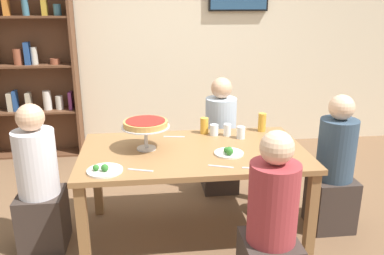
% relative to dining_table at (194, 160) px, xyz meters
% --- Properties ---
extents(ground_plane, '(12.00, 12.00, 0.00)m').
position_rel_dining_table_xyz_m(ground_plane, '(0.00, 0.00, -0.66)').
color(ground_plane, brown).
extents(rear_partition, '(8.00, 0.12, 2.80)m').
position_rel_dining_table_xyz_m(rear_partition, '(0.00, 2.20, 0.74)').
color(rear_partition, beige).
rests_on(rear_partition, ground_plane).
extents(dining_table, '(1.73, 0.98, 0.74)m').
position_rel_dining_table_xyz_m(dining_table, '(0.00, 0.00, 0.00)').
color(dining_table, olive).
rests_on(dining_table, ground_plane).
extents(bookshelf, '(1.10, 0.30, 2.21)m').
position_rel_dining_table_xyz_m(bookshelf, '(-1.72, 2.02, 0.46)').
color(bookshelf, brown).
rests_on(bookshelf, ground_plane).
extents(diner_near_right, '(0.34, 0.34, 1.15)m').
position_rel_dining_table_xyz_m(diner_near_right, '(0.38, -0.81, -0.17)').
color(diner_near_right, '#382D28').
rests_on(diner_near_right, ground_plane).
extents(diner_head_west, '(0.34, 0.34, 1.15)m').
position_rel_dining_table_xyz_m(diner_head_west, '(-1.17, -0.03, -0.17)').
color(diner_head_west, '#382D28').
rests_on(diner_head_west, ground_plane).
extents(diner_far_right, '(0.34, 0.34, 1.15)m').
position_rel_dining_table_xyz_m(diner_far_right, '(0.36, 0.78, -0.17)').
color(diner_far_right, '#382D28').
rests_on(diner_far_right, ground_plane).
extents(diner_head_east, '(0.34, 0.34, 1.15)m').
position_rel_dining_table_xyz_m(diner_head_east, '(1.16, -0.02, -0.17)').
color(diner_head_east, '#382D28').
rests_on(diner_head_east, ground_plane).
extents(deep_dish_pizza_stand, '(0.37, 0.37, 0.23)m').
position_rel_dining_table_xyz_m(deep_dish_pizza_stand, '(-0.36, 0.06, 0.28)').
color(deep_dish_pizza_stand, silver).
rests_on(deep_dish_pizza_stand, dining_table).
extents(salad_plate_near_diner, '(0.22, 0.22, 0.07)m').
position_rel_dining_table_xyz_m(salad_plate_near_diner, '(0.25, -0.13, 0.10)').
color(salad_plate_near_diner, white).
rests_on(salad_plate_near_diner, dining_table).
extents(salad_plate_far_diner, '(0.24, 0.24, 0.06)m').
position_rel_dining_table_xyz_m(salad_plate_far_diner, '(-0.65, -0.33, 0.10)').
color(salad_plate_far_diner, white).
rests_on(salad_plate_far_diner, dining_table).
extents(beer_glass_amber_tall, '(0.07, 0.07, 0.16)m').
position_rel_dining_table_xyz_m(beer_glass_amber_tall, '(0.65, 0.39, 0.16)').
color(beer_glass_amber_tall, gold).
rests_on(beer_glass_amber_tall, dining_table).
extents(beer_glass_amber_short, '(0.07, 0.07, 0.14)m').
position_rel_dining_table_xyz_m(beer_glass_amber_short, '(0.14, 0.39, 0.15)').
color(beer_glass_amber_short, gold).
rests_on(beer_glass_amber_short, dining_table).
extents(water_glass_clear_near, '(0.07, 0.07, 0.09)m').
position_rel_dining_table_xyz_m(water_glass_clear_near, '(0.22, 0.33, 0.13)').
color(water_glass_clear_near, white).
rests_on(water_glass_clear_near, dining_table).
extents(water_glass_clear_far, '(0.06, 0.06, 0.10)m').
position_rel_dining_table_xyz_m(water_glass_clear_far, '(0.33, 0.30, 0.13)').
color(water_glass_clear_far, white).
rests_on(water_glass_clear_far, dining_table).
extents(water_glass_clear_spare, '(0.07, 0.07, 0.10)m').
position_rel_dining_table_xyz_m(water_glass_clear_spare, '(0.42, 0.22, 0.13)').
color(water_glass_clear_spare, white).
rests_on(water_glass_clear_spare, dining_table).
extents(cutlery_fork_near, '(0.18, 0.07, 0.00)m').
position_rel_dining_table_xyz_m(cutlery_fork_near, '(-0.41, -0.34, 0.08)').
color(cutlery_fork_near, silver).
rests_on(cutlery_fork_near, dining_table).
extents(cutlery_knife_near, '(0.18, 0.06, 0.00)m').
position_rel_dining_table_xyz_m(cutlery_knife_near, '(0.38, -0.40, 0.08)').
color(cutlery_knife_near, silver).
rests_on(cutlery_knife_near, dining_table).
extents(cutlery_fork_far, '(0.18, 0.05, 0.00)m').
position_rel_dining_table_xyz_m(cutlery_fork_far, '(-0.13, 0.32, 0.08)').
color(cutlery_fork_far, silver).
rests_on(cutlery_fork_far, dining_table).
extents(cutlery_knife_far, '(0.17, 0.08, 0.00)m').
position_rel_dining_table_xyz_m(cutlery_knife_far, '(0.15, -0.34, 0.08)').
color(cutlery_knife_far, silver).
rests_on(cutlery_knife_far, dining_table).
extents(cutlery_spare_fork, '(0.18, 0.04, 0.00)m').
position_rel_dining_table_xyz_m(cutlery_spare_fork, '(0.57, -0.38, 0.08)').
color(cutlery_spare_fork, silver).
rests_on(cutlery_spare_fork, dining_table).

